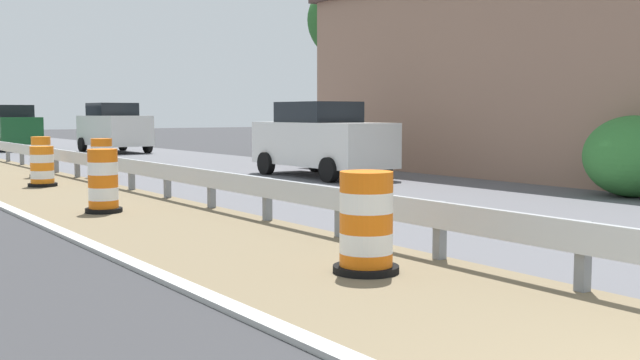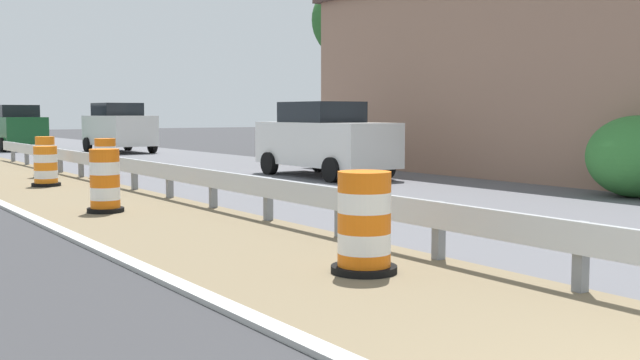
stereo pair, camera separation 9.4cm
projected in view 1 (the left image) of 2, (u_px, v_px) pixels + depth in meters
traffic_barrel_nearest at (366, 227)px, 8.33m from camera, size 0.73×0.73×1.12m
traffic_barrel_close at (103, 184)px, 13.37m from camera, size 0.65×0.65×1.12m
traffic_barrel_mid at (42, 169)px, 18.11m from camera, size 0.68×0.68×0.96m
traffic_barrel_far at (41, 159)px, 20.70m from camera, size 0.63×0.63×1.11m
traffic_barrel_farther at (102, 160)px, 20.77m from camera, size 0.71×0.71×1.05m
car_lead_near_lane at (10, 128)px, 35.61m from camera, size 2.20×4.39×2.11m
car_trailing_near_lane at (321, 139)px, 20.84m from camera, size 2.01×4.62×2.05m
car_mid_far_lane at (114, 128)px, 33.65m from camera, size 2.25×4.26×2.19m
roadside_shop_near at (572, 73)px, 22.29m from camera, size 8.27×15.43×5.79m
bush_roadside at (634, 156)px, 15.80m from camera, size 2.05×2.05×1.70m
tree_roadside at (357, 21)px, 30.37m from camera, size 3.95×3.95×7.23m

